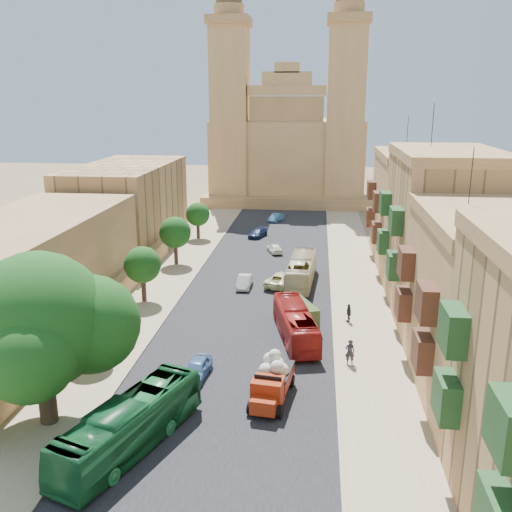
% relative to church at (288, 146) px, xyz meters
% --- Properties ---
extents(ground, '(260.00, 260.00, 0.00)m').
position_rel_church_xyz_m(ground, '(0.00, -78.61, -9.52)').
color(ground, brown).
extents(road_surface, '(14.00, 140.00, 0.01)m').
position_rel_church_xyz_m(road_surface, '(0.00, -48.61, -9.51)').
color(road_surface, black).
rests_on(road_surface, ground).
extents(sidewalk_east, '(5.00, 140.00, 0.01)m').
position_rel_church_xyz_m(sidewalk_east, '(9.50, -48.61, -9.51)').
color(sidewalk_east, tan).
rests_on(sidewalk_east, ground).
extents(sidewalk_west, '(5.00, 140.00, 0.01)m').
position_rel_church_xyz_m(sidewalk_west, '(-9.50, -48.61, -9.51)').
color(sidewalk_west, tan).
rests_on(sidewalk_west, ground).
extents(kerb_east, '(0.25, 140.00, 0.12)m').
position_rel_church_xyz_m(kerb_east, '(7.00, -48.61, -9.46)').
color(kerb_east, tan).
rests_on(kerb_east, ground).
extents(kerb_west, '(0.25, 140.00, 0.12)m').
position_rel_church_xyz_m(kerb_west, '(-7.00, -48.61, -9.46)').
color(kerb_west, tan).
rests_on(kerb_west, ground).
extents(townhouse_b, '(9.00, 14.00, 14.90)m').
position_rel_church_xyz_m(townhouse_b, '(15.95, -67.61, -3.86)').
color(townhouse_b, '#B0824F').
rests_on(townhouse_b, ground).
extents(townhouse_c, '(9.00, 14.00, 17.40)m').
position_rel_church_xyz_m(townhouse_c, '(15.95, -53.61, -2.61)').
color(townhouse_c, tan).
rests_on(townhouse_c, ground).
extents(townhouse_d, '(9.00, 14.00, 15.90)m').
position_rel_church_xyz_m(townhouse_d, '(15.95, -39.61, -3.36)').
color(townhouse_d, '#B0824F').
rests_on(townhouse_d, ground).
extents(west_wall, '(1.00, 40.00, 1.80)m').
position_rel_church_xyz_m(west_wall, '(-12.50, -58.61, -8.62)').
color(west_wall, '#B0824F').
rests_on(west_wall, ground).
extents(west_building_low, '(10.00, 28.00, 8.40)m').
position_rel_church_xyz_m(west_building_low, '(-18.00, -60.61, -5.32)').
color(west_building_low, '#9C7244').
rests_on(west_building_low, ground).
extents(west_building_mid, '(10.00, 22.00, 10.00)m').
position_rel_church_xyz_m(west_building_mid, '(-18.00, -34.61, -4.52)').
color(west_building_mid, tan).
rests_on(west_building_mid, ground).
extents(church, '(28.00, 22.50, 36.30)m').
position_rel_church_xyz_m(church, '(0.00, 0.00, 0.00)').
color(church, '#B0824F').
rests_on(church, ground).
extents(ficus_tree, '(10.00, 9.20, 10.00)m').
position_rel_church_xyz_m(ficus_tree, '(-9.41, -74.61, -3.60)').
color(ficus_tree, '#3A2A1D').
rests_on(ficus_tree, ground).
extents(street_tree_a, '(3.05, 3.05, 4.68)m').
position_rel_church_xyz_m(street_tree_a, '(-10.00, -66.61, -6.38)').
color(street_tree_a, '#3A2A1D').
rests_on(street_tree_a, ground).
extents(street_tree_b, '(3.32, 3.32, 5.11)m').
position_rel_church_xyz_m(street_tree_b, '(-10.00, -54.61, -6.09)').
color(street_tree_b, '#3A2A1D').
rests_on(street_tree_b, ground).
extents(street_tree_c, '(3.47, 3.47, 5.34)m').
position_rel_church_xyz_m(street_tree_c, '(-10.00, -42.61, -5.94)').
color(street_tree_c, '#3A2A1D').
rests_on(street_tree_c, ground).
extents(street_tree_d, '(3.09, 3.09, 4.74)m').
position_rel_church_xyz_m(street_tree_d, '(-10.00, -30.61, -6.34)').
color(street_tree_d, '#3A2A1D').
rests_on(street_tree_d, ground).
extents(red_truck, '(2.64, 5.32, 2.99)m').
position_rel_church_xyz_m(red_truck, '(2.95, -70.82, -8.20)').
color(red_truck, '#9D270C').
rests_on(red_truck, ground).
extents(olive_pickup, '(3.75, 5.03, 1.91)m').
position_rel_church_xyz_m(olive_pickup, '(4.00, -58.61, -8.58)').
color(olive_pickup, '#314A1B').
rests_on(olive_pickup, ground).
extents(bus_green_north, '(5.80, 10.43, 2.85)m').
position_rel_church_xyz_m(bus_green_north, '(-4.00, -76.68, -8.09)').
color(bus_green_north, '#175E2E').
rests_on(bus_green_north, ground).
extents(bus_red_east, '(4.08, 9.33, 2.53)m').
position_rel_church_xyz_m(bus_red_east, '(4.00, -61.59, -8.25)').
color(bus_red_east, '#A31C18').
rests_on(bus_red_east, ground).
extents(bus_cream_east, '(2.91, 9.91, 2.73)m').
position_rel_church_xyz_m(bus_cream_east, '(4.00, -48.11, -8.15)').
color(bus_cream_east, beige).
rests_on(bus_cream_east, ground).
extents(car_blue_a, '(1.78, 3.74, 1.23)m').
position_rel_church_xyz_m(car_blue_a, '(-2.22, -68.44, -8.90)').
color(car_blue_a, '#456DA3').
rests_on(car_blue_a, ground).
extents(car_white_a, '(1.28, 3.58, 1.17)m').
position_rel_church_xyz_m(car_white_a, '(-1.44, -49.81, -8.93)').
color(car_white_a, silver).
rests_on(car_white_a, ground).
extents(car_cream, '(3.73, 5.35, 1.36)m').
position_rel_church_xyz_m(car_cream, '(2.21, -48.92, -8.84)').
color(car_cream, beige).
rests_on(car_cream, ground).
extents(car_dkblue, '(2.64, 4.04, 1.09)m').
position_rel_church_xyz_m(car_dkblue, '(-2.31, -29.17, -8.97)').
color(car_dkblue, '#0F2041').
rests_on(car_dkblue, ground).
extents(car_white_b, '(2.37, 3.55, 1.12)m').
position_rel_church_xyz_m(car_white_b, '(0.50, -36.73, -8.95)').
color(car_white_b, white).
rests_on(car_white_b, ground).
extents(car_blue_b, '(2.31, 3.69, 1.15)m').
position_rel_church_xyz_m(car_blue_b, '(-0.68, -18.95, -8.94)').
color(car_blue_b, teal).
rests_on(car_blue_b, ground).
extents(pedestrian_a, '(0.70, 0.49, 1.83)m').
position_rel_church_xyz_m(pedestrian_a, '(7.92, -65.42, -8.60)').
color(pedestrian_a, '#29262C').
rests_on(pedestrian_a, ground).
extents(pedestrian_c, '(0.63, 0.99, 1.56)m').
position_rel_church_xyz_m(pedestrian_c, '(8.21, -57.65, -8.73)').
color(pedestrian_c, '#313239').
rests_on(pedestrian_c, ground).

